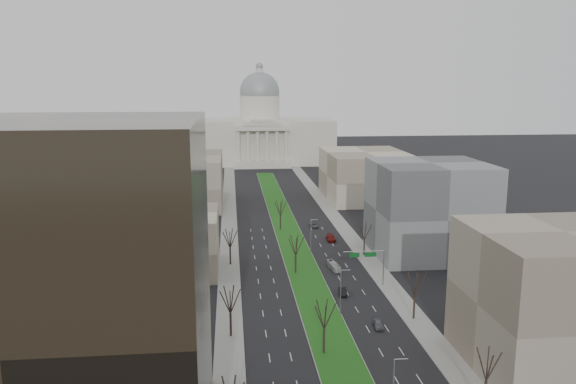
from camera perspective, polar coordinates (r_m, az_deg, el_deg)
ground at (r=171.04m, az=-0.11°, el=-3.85°), size 600.00×600.00×0.00m
median at (r=170.04m, az=-0.07°, el=-3.90°), size 8.00×222.03×0.20m
sidewalk_left at (r=146.19m, az=-5.99°, el=-6.47°), size 5.00×330.00×0.15m
sidewalk_right at (r=150.12m, az=7.56°, el=-6.04°), size 5.00×330.00×0.15m
capitol at (r=315.73m, az=-2.86°, el=5.97°), size 80.00×46.00×55.00m
building_glass_tower at (r=69.90m, az=-22.78°, el=-9.78°), size 34.00×30.00×40.00m
building_beige_left at (r=135.61m, az=-12.64°, el=-5.02°), size 26.00×22.00×14.00m
building_tan_right at (r=96.90m, az=25.79°, el=-9.92°), size 26.00×24.00×22.00m
building_grey_right at (r=149.02m, az=14.13°, el=-1.67°), size 28.00×26.00×24.00m
building_far_left at (r=208.25m, az=-10.86°, el=1.17°), size 30.00×40.00×18.00m
building_far_right at (r=218.56m, az=7.86°, el=1.72°), size 30.00×40.00×18.00m
tree_left_mid at (r=99.54m, az=-5.90°, el=-10.75°), size 5.40×5.40×9.72m
tree_left_far at (r=137.55m, az=-5.92°, el=-4.65°), size 5.28×5.28×9.50m
tree_right_near at (r=83.32m, az=19.59°, el=-16.12°), size 5.16×5.16×9.29m
tree_right_mid at (r=108.62m, az=12.80°, el=-9.00°), size 5.52×5.52×9.94m
tree_right_far at (r=145.48m, az=7.79°, el=-3.95°), size 5.04×5.04×9.07m
tree_median_a at (r=93.31m, az=3.71°, el=-12.24°), size 5.40×5.40×9.72m
tree_median_b at (r=130.64m, az=0.79°, el=-5.37°), size 5.40×5.40×9.72m
tree_median_c at (r=169.20m, az=-0.78°, el=-1.57°), size 5.40×5.40×9.72m
streetlamp_median_b at (r=108.78m, az=5.40°, el=-10.05°), size 1.90×0.20×9.16m
streetlamp_median_c at (r=146.27m, az=2.35°, el=-4.48°), size 1.90×0.20×9.16m
mast_arm_signs at (r=124.27m, az=8.49°, el=-6.78°), size 9.12×0.24×8.09m
car_grey_near at (r=106.18m, az=9.15°, el=-13.09°), size 1.96×4.19×1.39m
car_black at (r=120.54m, az=5.59°, el=-9.99°), size 2.11×4.61×1.46m
car_red at (r=159.55m, az=4.38°, el=-4.67°), size 2.49×5.72×1.64m
car_grey_far at (r=173.99m, az=2.63°, el=-3.38°), size 2.51×4.81×1.29m
box_van at (r=135.49m, az=4.67°, el=-7.50°), size 2.41×6.68×1.82m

